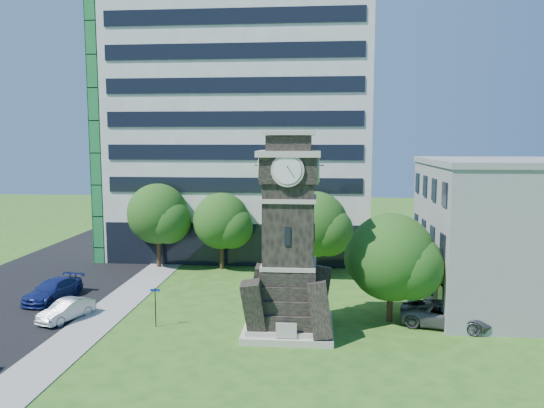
# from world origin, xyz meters

# --- Properties ---
(ground) EXTENTS (160.00, 160.00, 0.00)m
(ground) POSITION_xyz_m (0.00, 0.00, 0.00)
(ground) COLOR #2B5C1A
(ground) RESTS_ON ground
(sidewalk) EXTENTS (3.00, 70.00, 0.06)m
(sidewalk) POSITION_xyz_m (-9.50, 5.00, 0.03)
(sidewalk) COLOR gray
(sidewalk) RESTS_ON ground
(clock_tower) EXTENTS (5.40, 5.40, 12.22)m
(clock_tower) POSITION_xyz_m (3.00, 2.00, 5.28)
(clock_tower) COLOR beige
(clock_tower) RESTS_ON ground
(office_tall) EXTENTS (26.20, 15.11, 28.60)m
(office_tall) POSITION_xyz_m (-3.20, 25.84, 14.22)
(office_tall) COLOR white
(office_tall) RESTS_ON ground
(office_low) EXTENTS (15.20, 12.20, 10.40)m
(office_low) POSITION_xyz_m (19.97, 8.00, 5.21)
(office_low) COLOR gray
(office_low) RESTS_ON ground
(car_street_mid) EXTENTS (2.65, 4.22, 1.31)m
(car_street_mid) POSITION_xyz_m (-11.60, 2.71, 0.66)
(car_street_mid) COLOR #A4A8AC
(car_street_mid) RESTS_ON ground
(car_street_north) EXTENTS (3.06, 5.52, 1.52)m
(car_street_north) POSITION_xyz_m (-14.59, 6.73, 0.76)
(car_street_north) COLOR navy
(car_street_north) RESTS_ON ground
(car_east_lot) EXTENTS (6.12, 4.01, 1.56)m
(car_east_lot) POSITION_xyz_m (12.86, 3.57, 0.78)
(car_east_lot) COLOR #535258
(car_east_lot) RESTS_ON ground
(park_bench) EXTENTS (1.91, 0.51, 0.99)m
(park_bench) POSITION_xyz_m (3.96, 0.92, 0.52)
(park_bench) COLOR black
(park_bench) RESTS_ON ground
(street_sign) EXTENTS (0.60, 0.06, 2.52)m
(street_sign) POSITION_xyz_m (-5.38, 1.95, 1.58)
(street_sign) COLOR black
(street_sign) RESTS_ON ground
(tree_nw) EXTENTS (6.10, 5.55, 7.78)m
(tree_nw) POSITION_xyz_m (-9.82, 17.43, 4.80)
(tree_nw) COLOR #332114
(tree_nw) RESTS_ON ground
(tree_nc) EXTENTS (5.63, 5.12, 7.00)m
(tree_nc) POSITION_xyz_m (-3.90, 17.32, 4.26)
(tree_nc) COLOR #332114
(tree_nc) RESTS_ON ground
(tree_ne) EXTENTS (6.24, 5.67, 7.36)m
(tree_ne) POSITION_xyz_m (4.57, 15.62, 4.34)
(tree_ne) COLOR #332114
(tree_ne) RESTS_ON ground
(tree_east) EXTENTS (6.20, 5.64, 7.08)m
(tree_east) POSITION_xyz_m (9.51, 4.27, 4.09)
(tree_east) COLOR #332114
(tree_east) RESTS_ON ground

